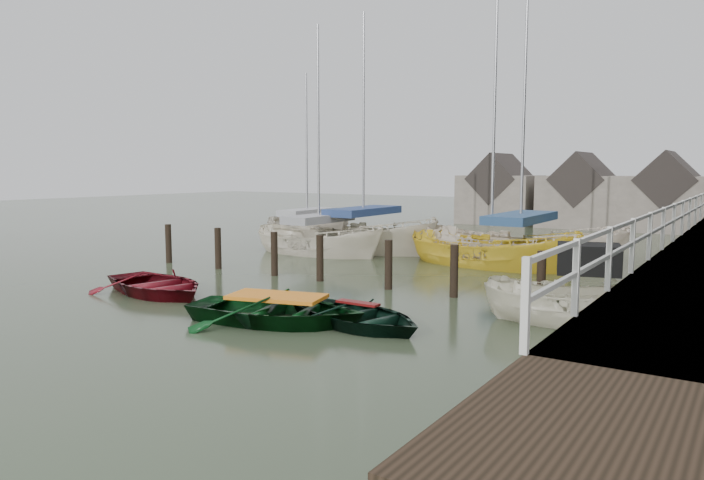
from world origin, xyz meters
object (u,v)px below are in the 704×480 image
Objects in this scene: rowboat_green at (277,323)px; sailboat_d at (519,263)px; rowboat_dkgreen at (358,326)px; rowboat_red at (157,294)px; motorboat at (584,320)px; sailboat_b at (363,249)px; sailboat_c at (491,265)px; sailboat_e at (307,239)px; sailboat_a at (319,252)px.

sailboat_d is (1.70, 11.22, 0.06)m from rowboat_green.
rowboat_red is at bearing 104.46° from rowboat_dkgreen.
motorboat is 13.40m from sailboat_b.
rowboat_dkgreen is at bearing -167.21° from sailboat_c.
motorboat is 0.42× the size of sailboat_b.
rowboat_red is 12.40m from sailboat_d.
sailboat_d is 11.28m from sailboat_e.
motorboat is at bearing -154.50° from sailboat_d.
sailboat_e is at bearing 45.38° from sailboat_a.
rowboat_dkgreen is at bearing -80.65° from rowboat_green.
sailboat_b is (-5.09, 11.57, 0.06)m from rowboat_green.
sailboat_c is at bearing 128.36° from sailboat_d.
motorboat is 0.40× the size of sailboat_c.
rowboat_red is 13.47m from sailboat_e.
sailboat_d reaches higher than sailboat_b.
rowboat_red is 9.07m from sailboat_a.
rowboat_green is at bearing 127.98° from rowboat_dkgreen.
sailboat_a is (-11.67, 6.06, -0.03)m from motorboat.
sailboat_b reaches higher than rowboat_red.
sailboat_b is (-0.28, 10.91, 0.06)m from rowboat_red.
sailboat_c is at bearing 18.13° from rowboat_dkgreen.
sailboat_c is at bearing -80.22° from sailboat_a.
rowboat_green is at bearing 169.23° from sailboat_d.
sailboat_a is at bearing 160.32° from sailboat_b.
rowboat_green is 0.88× the size of motorboat.
sailboat_b is at bearing 8.86° from rowboat_green.
sailboat_b is at bearing 88.55° from sailboat_c.
motorboat is 17.94m from sailboat_e.
sailboat_e is at bearing 72.91° from sailboat_b.
sailboat_a is (-7.62, 8.92, 0.06)m from rowboat_dkgreen.
sailboat_d is at bearing 11.92° from motorboat.
sailboat_b is (-10.78, 7.97, -0.04)m from motorboat.
rowboat_green is 11.36m from sailboat_a.
rowboat_red reaches higher than rowboat_dkgreen.
sailboat_d is at bearing 13.45° from rowboat_dkgreen.
sailboat_d reaches higher than rowboat_green.
sailboat_e is at bearing 83.16° from sailboat_c.
sailboat_d reaches higher than motorboat.
sailboat_c is 1.06m from sailboat_d.
motorboat is 8.43m from sailboat_c.
rowboat_green is (4.80, -0.66, 0.00)m from rowboat_red.
rowboat_red is 10.90m from motorboat.
sailboat_a is 0.88× the size of sailboat_c.
rowboat_red is at bearing 158.42° from sailboat_c.
motorboat is 13.14m from sailboat_a.
sailboat_c reaches higher than rowboat_green.
sailboat_a is at bearing 105.65° from sailboat_c.
sailboat_a is at bearing 16.87° from rowboat_green.
rowboat_green is at bearing -86.33° from rowboat_red.
sailboat_a is 0.85× the size of sailboat_d.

